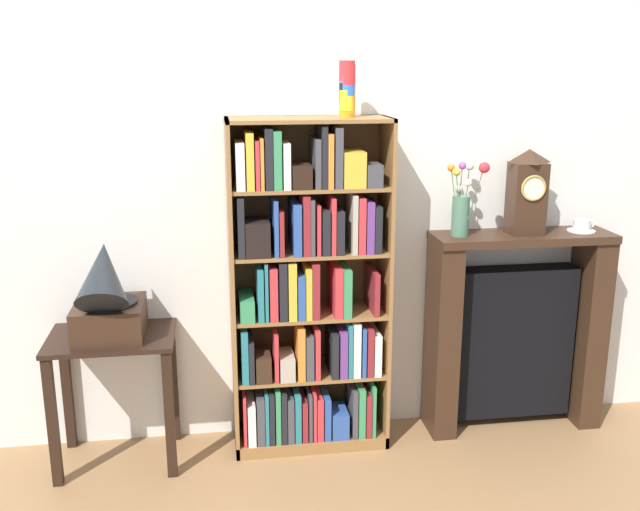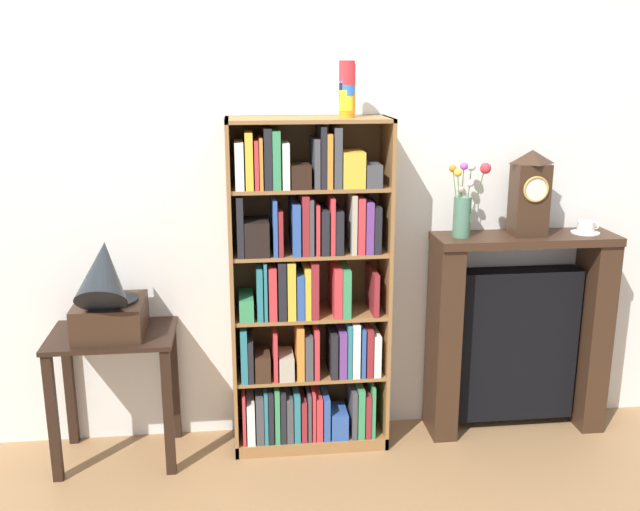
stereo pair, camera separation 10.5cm
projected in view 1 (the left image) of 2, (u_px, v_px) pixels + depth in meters
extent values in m
cube|color=#997047|center=(312.00, 450.00, 3.62)|extent=(7.28, 6.40, 0.02)
cube|color=silver|center=(318.00, 183.00, 3.56)|extent=(4.28, 0.08, 2.60)
cube|color=olive|center=(232.00, 292.00, 3.44)|extent=(0.02, 0.30, 1.63)
cube|color=olive|center=(384.00, 285.00, 3.54)|extent=(0.02, 0.30, 1.63)
cube|color=brown|center=(305.00, 280.00, 3.63)|extent=(0.76, 0.01, 1.63)
cube|color=olive|center=(309.00, 120.00, 3.28)|extent=(0.76, 0.30, 0.02)
cube|color=olive|center=(310.00, 434.00, 3.69)|extent=(0.76, 0.30, 0.06)
cube|color=#C63338|center=(244.00, 414.00, 3.58)|extent=(0.02, 0.23, 0.26)
cube|color=white|center=(251.00, 418.00, 3.59)|extent=(0.04, 0.22, 0.21)
cube|color=#424247|center=(260.00, 414.00, 3.59)|extent=(0.04, 0.22, 0.24)
cube|color=teal|center=(266.00, 412.00, 3.59)|extent=(0.02, 0.23, 0.26)
cube|color=black|center=(270.00, 410.00, 3.61)|extent=(0.02, 0.26, 0.26)
cube|color=#388E56|center=(277.00, 410.00, 3.59)|extent=(0.02, 0.21, 0.28)
cube|color=black|center=(282.00, 410.00, 3.61)|extent=(0.03, 0.24, 0.26)
cube|color=#424247|center=(289.00, 414.00, 3.60)|extent=(0.03, 0.20, 0.23)
cube|color=teal|center=(296.00, 412.00, 3.60)|extent=(0.03, 0.20, 0.25)
cube|color=maroon|center=(303.00, 414.00, 3.62)|extent=(0.03, 0.22, 0.21)
cube|color=#424247|center=(308.00, 409.00, 3.63)|extent=(0.02, 0.24, 0.24)
cube|color=#C63338|center=(312.00, 409.00, 3.63)|extent=(0.02, 0.23, 0.25)
cube|color=#C63338|center=(317.00, 410.00, 3.65)|extent=(0.03, 0.25, 0.22)
cube|color=#2D519E|center=(325.00, 411.00, 3.65)|extent=(0.03, 0.24, 0.22)
cube|color=#2D519E|center=(338.00, 421.00, 3.64)|extent=(0.08, 0.17, 0.13)
cube|color=#424247|center=(352.00, 408.00, 3.64)|extent=(0.02, 0.20, 0.25)
cube|color=#388E56|center=(358.00, 405.00, 3.67)|extent=(0.03, 0.24, 0.26)
cube|color=maroon|center=(365.00, 408.00, 3.67)|extent=(0.03, 0.23, 0.23)
cube|color=#388E56|center=(370.00, 403.00, 3.67)|extent=(0.02, 0.24, 0.27)
cube|color=olive|center=(310.00, 371.00, 3.60)|extent=(0.73, 0.28, 0.02)
cube|color=teal|center=(244.00, 351.00, 3.49)|extent=(0.03, 0.22, 0.26)
cube|color=black|center=(250.00, 355.00, 3.52)|extent=(0.03, 0.26, 0.21)
cube|color=#382316|center=(263.00, 365.00, 3.50)|extent=(0.07, 0.18, 0.13)
cube|color=#C63338|center=(275.00, 353.00, 3.51)|extent=(0.02, 0.20, 0.24)
cube|color=#B2A893|center=(286.00, 365.00, 3.52)|extent=(0.07, 0.18, 0.12)
cube|color=orange|center=(299.00, 349.00, 3.52)|extent=(0.04, 0.20, 0.27)
cube|color=#424247|center=(308.00, 352.00, 3.54)|extent=(0.04, 0.21, 0.22)
cube|color=#C63338|center=(315.00, 348.00, 3.55)|extent=(0.02, 0.23, 0.25)
cube|color=black|center=(332.00, 350.00, 3.56)|extent=(0.03, 0.22, 0.23)
cube|color=#663884|center=(340.00, 348.00, 3.56)|extent=(0.04, 0.23, 0.24)
cube|color=teal|center=(347.00, 345.00, 3.57)|extent=(0.02, 0.23, 0.27)
cube|color=white|center=(353.00, 344.00, 3.57)|extent=(0.04, 0.23, 0.28)
cube|color=#2D519E|center=(360.00, 347.00, 3.57)|extent=(0.02, 0.21, 0.25)
cube|color=maroon|center=(366.00, 346.00, 3.59)|extent=(0.03, 0.23, 0.24)
cube|color=white|center=(374.00, 349.00, 3.59)|extent=(0.03, 0.22, 0.21)
cube|color=olive|center=(309.00, 313.00, 3.52)|extent=(0.73, 0.28, 0.02)
cube|color=#388E56|center=(246.00, 306.00, 3.44)|extent=(0.07, 0.23, 0.10)
cube|color=teal|center=(259.00, 290.00, 3.44)|extent=(0.03, 0.25, 0.25)
cube|color=teal|center=(265.00, 288.00, 3.42)|extent=(0.02, 0.22, 0.28)
cube|color=#C63338|center=(272.00, 289.00, 3.45)|extent=(0.04, 0.25, 0.25)
cube|color=black|center=(282.00, 287.00, 3.43)|extent=(0.04, 0.21, 0.28)
cube|color=gold|center=(290.00, 286.00, 3.45)|extent=(0.04, 0.23, 0.28)
cube|color=#2D519E|center=(300.00, 293.00, 3.44)|extent=(0.03, 0.20, 0.21)
cube|color=gold|center=(307.00, 290.00, 3.45)|extent=(0.03, 0.21, 0.25)
cube|color=maroon|center=(313.00, 286.00, 3.47)|extent=(0.03, 0.25, 0.27)
cube|color=#C63338|center=(336.00, 288.00, 3.48)|extent=(0.04, 0.22, 0.24)
cube|color=#388E56|center=(344.00, 288.00, 3.49)|extent=(0.04, 0.24, 0.23)
cube|color=maroon|center=(372.00, 289.00, 3.52)|extent=(0.02, 0.24, 0.21)
cube|color=olive|center=(309.00, 251.00, 3.44)|extent=(0.73, 0.28, 0.02)
cube|color=black|center=(240.00, 224.00, 3.33)|extent=(0.03, 0.23, 0.28)
cube|color=black|center=(257.00, 237.00, 3.34)|extent=(0.11, 0.19, 0.16)
cube|color=#2D519E|center=(274.00, 225.00, 3.37)|extent=(0.02, 0.26, 0.26)
cube|color=maroon|center=(280.00, 230.00, 3.38)|extent=(0.02, 0.26, 0.21)
cube|color=#2D519E|center=(295.00, 226.00, 3.39)|extent=(0.04, 0.26, 0.24)
cube|color=maroon|center=(304.00, 222.00, 3.38)|extent=(0.03, 0.23, 0.28)
cube|color=#424247|center=(311.00, 224.00, 3.37)|extent=(0.02, 0.21, 0.26)
cube|color=#C63338|center=(316.00, 227.00, 3.39)|extent=(0.02, 0.23, 0.23)
cube|color=black|center=(323.00, 229.00, 3.39)|extent=(0.04, 0.23, 0.21)
cube|color=#C63338|center=(330.00, 222.00, 3.40)|extent=(0.02, 0.25, 0.27)
cube|color=black|center=(337.00, 229.00, 3.41)|extent=(0.04, 0.24, 0.21)
cube|color=#B2A893|center=(351.00, 221.00, 3.40)|extent=(0.02, 0.21, 0.28)
cube|color=#C63338|center=(358.00, 223.00, 3.41)|extent=(0.03, 0.22, 0.26)
cube|color=#663884|center=(366.00, 224.00, 3.42)|extent=(0.04, 0.23, 0.24)
cube|color=black|center=(373.00, 225.00, 3.45)|extent=(0.03, 0.26, 0.22)
cube|color=olive|center=(309.00, 187.00, 3.36)|extent=(0.73, 0.28, 0.02)
cube|color=white|center=(239.00, 165.00, 3.26)|extent=(0.04, 0.22, 0.21)
cube|color=gold|center=(249.00, 160.00, 3.26)|extent=(0.03, 0.24, 0.26)
cube|color=#C63338|center=(256.00, 164.00, 3.27)|extent=(0.02, 0.22, 0.22)
cube|color=orange|center=(261.00, 162.00, 3.26)|extent=(0.02, 0.20, 0.23)
cube|color=black|center=(268.00, 158.00, 3.26)|extent=(0.03, 0.21, 0.27)
cube|color=#388E56|center=(276.00, 158.00, 3.29)|extent=(0.04, 0.24, 0.26)
cube|color=white|center=(285.00, 165.00, 3.28)|extent=(0.03, 0.21, 0.21)
cube|color=black|center=(300.00, 176.00, 3.29)|extent=(0.09, 0.17, 0.11)
cube|color=#424247|center=(315.00, 162.00, 3.31)|extent=(0.03, 0.23, 0.22)
cube|color=black|center=(321.00, 156.00, 3.31)|extent=(0.03, 0.24, 0.28)
cube|color=orange|center=(327.00, 159.00, 3.32)|extent=(0.03, 0.24, 0.25)
cube|color=#424247|center=(336.00, 156.00, 3.30)|extent=(0.04, 0.20, 0.27)
cube|color=gold|center=(352.00, 168.00, 3.32)|extent=(0.10, 0.18, 0.16)
cube|color=#424247|center=(371.00, 174.00, 3.34)|extent=(0.07, 0.19, 0.11)
cylinder|color=orange|center=(347.00, 107.00, 3.27)|extent=(0.07, 0.07, 0.09)
cylinder|color=orange|center=(348.00, 104.00, 3.27)|extent=(0.07, 0.07, 0.09)
cylinder|color=yellow|center=(347.00, 100.00, 3.26)|extent=(0.07, 0.07, 0.09)
cylinder|color=green|center=(347.00, 97.00, 3.26)|extent=(0.07, 0.07, 0.09)
cylinder|color=black|center=(347.00, 93.00, 3.25)|extent=(0.07, 0.07, 0.09)
cylinder|color=orange|center=(348.00, 89.00, 3.25)|extent=(0.07, 0.07, 0.09)
cylinder|color=blue|center=(347.00, 86.00, 3.24)|extent=(0.07, 0.07, 0.09)
cylinder|color=white|center=(347.00, 82.00, 3.24)|extent=(0.07, 0.07, 0.09)
cylinder|color=green|center=(348.00, 78.00, 3.24)|extent=(0.07, 0.07, 0.09)
cylinder|color=red|center=(348.00, 74.00, 3.23)|extent=(0.07, 0.07, 0.09)
cylinder|color=red|center=(347.00, 71.00, 3.23)|extent=(0.07, 0.07, 0.09)
cube|color=black|center=(111.00, 338.00, 3.35)|extent=(0.58, 0.41, 0.02)
cube|color=black|center=(52.00, 423.00, 3.23)|extent=(0.04, 0.04, 0.63)
cube|color=black|center=(169.00, 415.00, 3.30)|extent=(0.04, 0.04, 0.63)
cube|color=black|center=(67.00, 389.00, 3.56)|extent=(0.04, 0.04, 0.63)
cube|color=black|center=(173.00, 382.00, 3.64)|extent=(0.04, 0.04, 0.63)
cube|color=#382316|center=(110.00, 319.00, 3.33)|extent=(0.31, 0.33, 0.16)
cylinder|color=black|center=(108.00, 302.00, 3.30)|extent=(0.27, 0.27, 0.01)
cylinder|color=#1E2328|center=(107.00, 300.00, 3.25)|extent=(0.03, 0.03, 0.06)
cone|color=#1E2328|center=(103.00, 273.00, 3.17)|extent=(0.23, 0.37, 0.37)
cube|color=#382316|center=(523.00, 237.00, 3.60)|extent=(0.91, 0.27, 0.04)
cube|color=#382316|center=(442.00, 340.00, 3.68)|extent=(0.12, 0.25, 1.01)
cube|color=#382316|center=(587.00, 331.00, 3.80)|extent=(0.12, 0.25, 1.01)
cube|color=black|center=(512.00, 342.00, 3.79)|extent=(0.63, 0.14, 0.81)
cube|color=#382316|center=(526.00, 198.00, 3.55)|extent=(0.17, 0.14, 0.35)
pyramid|color=#382316|center=(529.00, 156.00, 3.50)|extent=(0.17, 0.14, 0.07)
cylinder|color=silver|center=(533.00, 188.00, 3.47)|extent=(0.12, 0.01, 0.12)
torus|color=#B79347|center=(534.00, 188.00, 3.47)|extent=(0.13, 0.01, 0.13)
cylinder|color=#4C7A60|center=(460.00, 216.00, 3.53)|extent=(0.09, 0.09, 0.20)
cylinder|color=#4C753D|center=(474.00, 201.00, 3.46)|extent=(0.06, 0.09, 0.34)
sphere|color=red|center=(484.00, 168.00, 3.38)|extent=(0.05, 0.05, 0.05)
cylinder|color=#4C753D|center=(461.00, 211.00, 3.52)|extent=(0.04, 0.01, 0.22)
sphere|color=silver|center=(459.00, 188.00, 3.49)|extent=(0.03, 0.03, 0.03)
cylinder|color=#4C753D|center=(460.00, 199.00, 3.51)|extent=(0.01, 0.01, 0.33)
sphere|color=#B24CB7|center=(462.00, 166.00, 3.47)|extent=(0.04, 0.04, 0.04)
cylinder|color=#4C753D|center=(458.00, 203.00, 3.48)|extent=(0.04, 0.03, 0.31)
sphere|color=yellow|center=(457.00, 172.00, 3.42)|extent=(0.04, 0.04, 0.04)
cylinder|color=#4C753D|center=(455.00, 200.00, 3.53)|extent=(0.05, 0.04, 0.32)
sphere|color=orange|center=(451.00, 168.00, 3.50)|extent=(0.04, 0.04, 0.04)
cylinder|color=#4C753D|center=(466.00, 200.00, 3.53)|extent=(0.04, 0.06, 0.32)
sphere|color=silver|center=(470.00, 166.00, 3.52)|extent=(0.04, 0.04, 0.04)
cylinder|color=#4C753D|center=(464.00, 208.00, 3.52)|extent=(0.04, 0.01, 0.25)
sphere|color=silver|center=(468.00, 183.00, 3.49)|extent=(0.04, 0.04, 0.04)
cylinder|color=white|center=(581.00, 231.00, 3.64)|extent=(0.14, 0.14, 0.01)
cylinder|color=white|center=(582.00, 225.00, 3.63)|extent=(0.09, 0.09, 0.06)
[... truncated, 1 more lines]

